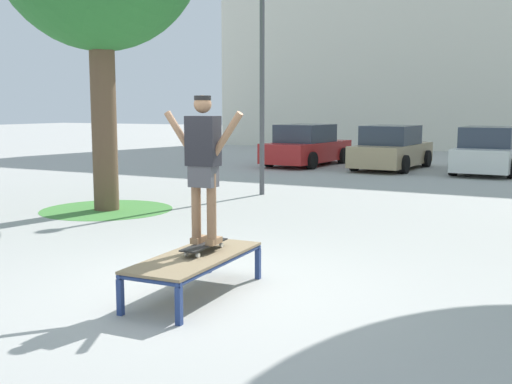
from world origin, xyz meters
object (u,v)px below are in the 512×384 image
(car_white, at_px, (489,152))
(car_tan, at_px, (392,149))
(car_red, at_px, (307,146))
(skateboard, at_px, (204,245))
(skater, at_px, (203,159))
(skate_box, at_px, (195,260))
(light_post, at_px, (262,34))

(car_white, bearing_deg, car_tan, -179.09)
(car_red, bearing_deg, car_tan, -0.19)
(skateboard, height_order, car_tan, car_tan)
(skateboard, distance_m, skater, 0.99)
(skate_box, height_order, car_white, car_white)
(skate_box, bearing_deg, car_red, 108.04)
(car_red, distance_m, light_post, 8.59)
(car_red, relative_size, car_tan, 1.01)
(skate_box, distance_m, light_post, 9.01)
(car_tan, bearing_deg, light_post, -98.41)
(skater, height_order, car_white, skater)
(car_red, distance_m, car_white, 6.32)
(car_white, bearing_deg, skateboard, -94.77)
(skater, xyz_separation_m, light_post, (-3.02, 7.57, 2.29))
(skate_box, bearing_deg, car_tan, 96.95)
(skate_box, distance_m, car_white, 15.60)
(skate_box, distance_m, skateboard, 0.24)
(skate_box, xyz_separation_m, skateboard, (-0.01, 0.20, 0.12))
(skateboard, relative_size, car_tan, 0.19)
(skate_box, relative_size, car_tan, 0.45)
(car_red, bearing_deg, skateboard, -71.76)
(skateboard, bearing_deg, car_tan, 97.01)
(skater, bearing_deg, light_post, 111.78)
(skater, xyz_separation_m, car_white, (1.28, 15.34, -0.84))
(skater, height_order, light_post, light_post)
(car_white, distance_m, light_post, 9.42)
(car_white, relative_size, light_post, 0.73)
(car_tan, xyz_separation_m, light_post, (-1.14, -7.73, 3.13))
(skateboard, bearing_deg, car_white, 85.23)
(skater, relative_size, car_red, 0.39)
(car_tan, distance_m, light_post, 8.41)
(skate_box, bearing_deg, light_post, 111.31)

